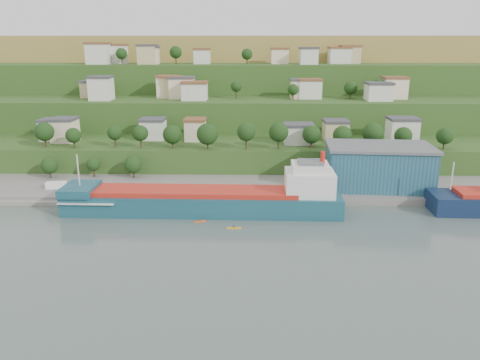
{
  "coord_description": "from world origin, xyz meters",
  "views": [
    {
      "loc": [
        3.06,
        -109.65,
        43.29
      ],
      "look_at": [
        0.79,
        15.0,
        7.37
      ],
      "focal_mm": 35.0,
      "sensor_mm": 36.0,
      "label": 1
    }
  ],
  "objects_px": {
    "cargo_ship_near": "(211,202)",
    "kayak_orange": "(200,221)",
    "warehouse": "(378,166)",
    "caravan": "(56,186)"
  },
  "relations": [
    {
      "from": "caravan",
      "to": "warehouse",
      "type": "bearing_deg",
      "value": -5.1
    },
    {
      "from": "warehouse",
      "to": "kayak_orange",
      "type": "height_order",
      "value": "warehouse"
    },
    {
      "from": "cargo_ship_near",
      "to": "kayak_orange",
      "type": "xyz_separation_m",
      "value": [
        -2.34,
        -7.15,
        -2.8
      ]
    },
    {
      "from": "cargo_ship_near",
      "to": "warehouse",
      "type": "height_order",
      "value": "cargo_ship_near"
    },
    {
      "from": "cargo_ship_near",
      "to": "caravan",
      "type": "relative_size",
      "value": 12.84
    },
    {
      "from": "warehouse",
      "to": "caravan",
      "type": "relative_size",
      "value": 5.61
    },
    {
      "from": "warehouse",
      "to": "caravan",
      "type": "xyz_separation_m",
      "value": [
        -96.97,
        -3.56,
        -5.89
      ]
    },
    {
      "from": "cargo_ship_near",
      "to": "kayak_orange",
      "type": "bearing_deg",
      "value": -106.84
    },
    {
      "from": "kayak_orange",
      "to": "warehouse",
      "type": "bearing_deg",
      "value": 5.98
    },
    {
      "from": "cargo_ship_near",
      "to": "kayak_orange",
      "type": "height_order",
      "value": "cargo_ship_near"
    }
  ]
}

